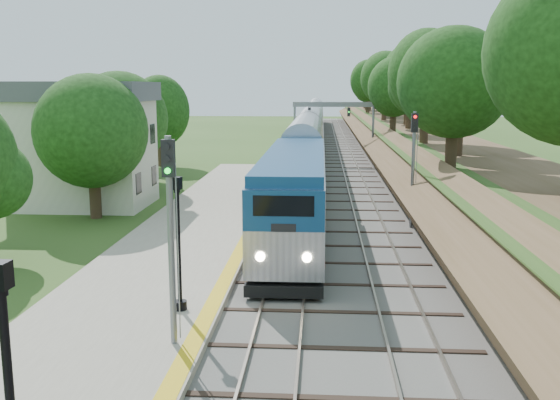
# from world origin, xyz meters

# --- Properties ---
(trackbed) EXTENTS (9.50, 170.00, 0.28)m
(trackbed) POSITION_xyz_m (2.00, 60.00, 0.07)
(trackbed) COLOR #4C4944
(trackbed) RESTS_ON ground
(platform) EXTENTS (6.40, 68.00, 0.38)m
(platform) POSITION_xyz_m (-5.20, 16.00, 0.19)
(platform) COLOR gray
(platform) RESTS_ON ground
(yellow_stripe) EXTENTS (0.55, 68.00, 0.01)m
(yellow_stripe) POSITION_xyz_m (-2.35, 16.00, 0.39)
(yellow_stripe) COLOR gold
(yellow_stripe) RESTS_ON platform
(embankment) EXTENTS (10.64, 170.00, 11.70)m
(embankment) POSITION_xyz_m (10.35, 60.00, 1.95)
(embankment) COLOR brown
(embankment) RESTS_ON ground
(station_building) EXTENTS (8.60, 6.60, 8.00)m
(station_building) POSITION_xyz_m (-14.00, 30.00, 4.09)
(station_building) COLOR white
(station_building) RESTS_ON ground
(signal_gantry) EXTENTS (8.40, 0.38, 6.20)m
(signal_gantry) POSITION_xyz_m (2.47, 54.99, 4.82)
(signal_gantry) COLOR slate
(signal_gantry) RESTS_ON ground
(trees_behind_platform) EXTENTS (7.82, 53.32, 7.21)m
(trees_behind_platform) POSITION_xyz_m (-11.17, 20.67, 4.53)
(trees_behind_platform) COLOR #332316
(trees_behind_platform) RESTS_ON ground
(train) EXTENTS (2.92, 117.21, 4.29)m
(train) POSITION_xyz_m (0.00, 69.47, 2.21)
(train) COLOR black
(train) RESTS_ON trackbed
(lamppost_far) EXTENTS (0.44, 0.44, 4.45)m
(lamppost_far) POSITION_xyz_m (-3.33, 10.23, 2.37)
(lamppost_far) COLOR black
(lamppost_far) RESTS_ON platform
(signal_platform) EXTENTS (0.35, 0.28, 5.97)m
(signal_platform) POSITION_xyz_m (-2.90, 7.54, 4.05)
(signal_platform) COLOR slate
(signal_platform) RESTS_ON platform
(signal_farside) EXTENTS (0.34, 0.27, 6.29)m
(signal_farside) POSITION_xyz_m (6.20, 24.40, 3.96)
(signal_farside) COLOR slate
(signal_farside) RESTS_ON ground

